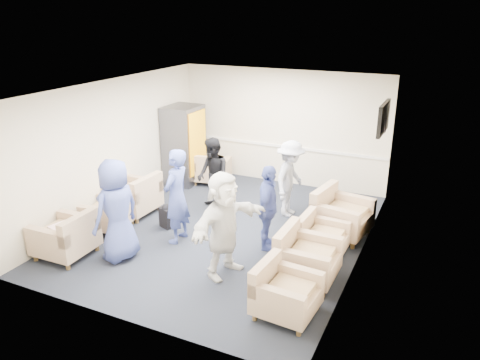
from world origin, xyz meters
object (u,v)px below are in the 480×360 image
at_px(armchair_right_midnear, 304,259).
at_px(person_front_left, 117,211).
at_px(person_mid_left, 176,196).
at_px(person_front_right, 224,225).
at_px(armchair_left_mid, 110,214).
at_px(armchair_corner, 211,170).
at_px(person_back_right, 290,179).
at_px(armchair_left_near, 68,238).
at_px(armchair_right_near, 283,294).
at_px(armchair_left_far, 135,197).
at_px(armchair_right_far, 339,216).
at_px(armchair_right_midfar, 320,238).
at_px(person_mid_right, 268,208).
at_px(person_back_left, 213,175).
at_px(vending_machine, 184,145).

relative_size(armchair_right_midnear, person_front_left, 0.51).
xyz_separation_m(person_mid_left, person_front_right, (1.27, -0.65, -0.01)).
distance_m(armchair_left_mid, armchair_corner, 3.09).
relative_size(person_mid_left, person_back_right, 1.10).
bearing_deg(armchair_left_near, armchair_right_near, 89.48).
relative_size(armchair_left_far, armchair_right_far, 0.86).
distance_m(armchair_left_mid, armchair_right_midfar, 3.94).
relative_size(person_mid_left, person_mid_right, 1.13).
bearing_deg(armchair_left_near, armchair_right_far, 124.06).
bearing_deg(armchair_corner, person_mid_left, 96.08).
distance_m(armchair_right_midfar, person_front_left, 3.43).
bearing_deg(person_back_right, armchair_right_far, -109.27).
relative_size(armchair_left_far, person_back_left, 0.60).
bearing_deg(person_front_right, person_back_left, 47.57).
relative_size(armchair_right_far, person_front_left, 0.62).
bearing_deg(person_back_right, armchair_right_near, -159.67).
relative_size(armchair_right_near, armchair_corner, 0.92).
distance_m(armchair_right_near, person_front_right, 1.45).
distance_m(armchair_left_near, armchair_right_far, 4.81).
bearing_deg(person_front_left, armchair_corner, -162.81).
height_order(armchair_right_far, person_front_right, person_front_right).
bearing_deg(armchair_corner, armchair_right_midnear, 125.76).
relative_size(armchair_right_midnear, armchair_right_midfar, 1.13).
bearing_deg(armchair_right_far, armchair_left_mid, 122.15).
relative_size(armchair_right_midnear, armchair_corner, 0.95).
bearing_deg(person_front_right, armchair_right_midnear, -56.97).
height_order(armchair_left_mid, person_back_left, person_back_left).
relative_size(armchair_right_midnear, person_front_right, 0.52).
bearing_deg(armchair_right_midnear, person_back_left, 56.20).
relative_size(person_front_left, person_mid_right, 1.15).
distance_m(vending_machine, person_back_left, 1.91).
xyz_separation_m(armchair_right_midfar, armchair_right_far, (0.10, 0.90, 0.07)).
xyz_separation_m(armchair_right_near, person_back_left, (-2.53, 2.72, 0.46)).
xyz_separation_m(armchair_right_near, person_front_right, (-1.21, 0.61, 0.53)).
height_order(armchair_left_near, person_front_left, person_front_left).
bearing_deg(armchair_right_near, armchair_left_far, 68.36).
bearing_deg(armchair_right_midfar, armchair_corner, 57.58).
bearing_deg(armchair_right_far, person_front_left, 137.85).
xyz_separation_m(person_back_right, person_mid_right, (0.13, -1.51, -0.02)).
bearing_deg(person_mid_left, armchair_left_mid, -84.37).
height_order(armchair_corner, person_front_left, person_front_left).
relative_size(armchair_right_midnear, person_mid_right, 0.58).
height_order(armchair_right_far, vending_machine, vending_machine).
xyz_separation_m(armchair_right_near, vending_machine, (-3.96, 3.96, 0.61)).
height_order(armchair_left_mid, armchair_right_near, armchair_right_near).
relative_size(armchair_right_midnear, person_back_left, 0.57).
xyz_separation_m(vending_machine, person_front_right, (2.76, -3.35, -0.08)).
height_order(armchair_left_mid, person_front_left, person_front_left).
xyz_separation_m(armchair_corner, person_mid_left, (0.87, -2.89, 0.54)).
bearing_deg(person_back_left, person_front_right, -16.26).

